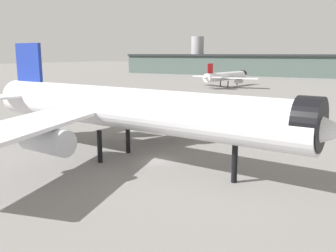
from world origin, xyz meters
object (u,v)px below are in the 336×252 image
Objects in this scene: airliner_far_taxiway at (226,76)px; baggage_tug_wing at (121,114)px; airliner_near_gate at (125,109)px; service_truck_front at (160,111)px.

airliner_far_taxiway reaches higher than baggage_tug_wing.
service_truck_front is (-15.78, 30.06, -5.43)m from airliner_near_gate.
airliner_far_taxiway is 81.55m from service_truck_front.
baggage_tug_wing is at bearing -26.28° from service_truck_front.
airliner_far_taxiway is 5.89× the size of service_truck_front.
airliner_far_taxiway is 85.58m from baggage_tug_wing.
airliner_near_gate is at bearing 52.23° from service_truck_front.
baggage_tug_wing is (14.52, -84.26, -3.55)m from airliner_far_taxiway.
airliner_far_taxiway is at bearing 108.72° from airliner_near_gate.
airliner_near_gate is at bearing -156.21° from airliner_far_taxiway.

